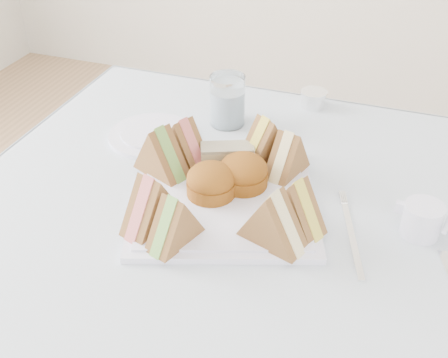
% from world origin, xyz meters
% --- Properties ---
extents(tablecloth, '(1.02, 1.02, 0.01)m').
position_xyz_m(tablecloth, '(0.00, 0.00, 0.74)').
color(tablecloth, white).
rests_on(tablecloth, table).
extents(serving_plate, '(0.40, 0.40, 0.01)m').
position_xyz_m(serving_plate, '(-0.04, 0.06, 0.75)').
color(serving_plate, white).
rests_on(serving_plate, tablecloth).
extents(sandwich_fl_a, '(0.08, 0.12, 0.09)m').
position_xyz_m(sandwich_fl_a, '(-0.13, -0.05, 0.81)').
color(sandwich_fl_a, brown).
rests_on(sandwich_fl_a, serving_plate).
extents(sandwich_fl_b, '(0.07, 0.11, 0.09)m').
position_xyz_m(sandwich_fl_b, '(-0.08, -0.08, 0.80)').
color(sandwich_fl_b, brown).
rests_on(sandwich_fl_b, serving_plate).
extents(sandwich_fr_a, '(0.11, 0.09, 0.09)m').
position_xyz_m(sandwich_fr_a, '(0.09, 0.02, 0.80)').
color(sandwich_fr_a, brown).
rests_on(sandwich_fr_a, serving_plate).
extents(sandwich_fr_b, '(0.12, 0.08, 0.10)m').
position_xyz_m(sandwich_fr_b, '(0.07, -0.03, 0.81)').
color(sandwich_fr_b, brown).
rests_on(sandwich_fr_b, serving_plate).
extents(sandwich_bl_a, '(0.12, 0.09, 0.10)m').
position_xyz_m(sandwich_bl_a, '(-0.18, 0.09, 0.81)').
color(sandwich_bl_a, brown).
rests_on(sandwich_bl_a, serving_plate).
extents(sandwich_bl_b, '(0.11, 0.09, 0.09)m').
position_xyz_m(sandwich_bl_b, '(-0.15, 0.14, 0.80)').
color(sandwich_bl_b, brown).
rests_on(sandwich_bl_b, serving_plate).
extents(sandwich_br_a, '(0.07, 0.11, 0.09)m').
position_xyz_m(sandwich_br_a, '(0.04, 0.16, 0.80)').
color(sandwich_br_a, brown).
rests_on(sandwich_br_a, serving_plate).
extents(sandwich_br_b, '(0.10, 0.11, 0.09)m').
position_xyz_m(sandwich_br_b, '(-0.01, 0.19, 0.80)').
color(sandwich_br_b, brown).
rests_on(sandwich_br_b, serving_plate).
extents(scone_left, '(0.10, 0.10, 0.06)m').
position_xyz_m(scone_left, '(-0.07, 0.05, 0.79)').
color(scone_left, '#975717').
rests_on(scone_left, serving_plate).
extents(scone_right, '(0.12, 0.12, 0.06)m').
position_xyz_m(scone_right, '(-0.02, 0.10, 0.79)').
color(scone_right, '#975717').
rests_on(scone_right, serving_plate).
extents(pastry_slice, '(0.10, 0.07, 0.05)m').
position_xyz_m(pastry_slice, '(-0.07, 0.15, 0.78)').
color(pastry_slice, tan).
rests_on(pastry_slice, serving_plate).
extents(side_plate, '(0.23, 0.23, 0.01)m').
position_xyz_m(side_plate, '(-0.26, 0.21, 0.75)').
color(side_plate, white).
rests_on(side_plate, tablecloth).
extents(water_glass, '(0.09, 0.09, 0.11)m').
position_xyz_m(water_glass, '(-0.13, 0.32, 0.80)').
color(water_glass, white).
rests_on(water_glass, tablecloth).
extents(tea_strainer, '(0.07, 0.07, 0.03)m').
position_xyz_m(tea_strainer, '(0.03, 0.46, 0.76)').
color(tea_strainer, white).
rests_on(tea_strainer, tablecloth).
extents(fork, '(0.07, 0.18, 0.00)m').
position_xyz_m(fork, '(0.18, 0.03, 0.75)').
color(fork, white).
rests_on(fork, tablecloth).
extents(creamer_jug, '(0.07, 0.07, 0.06)m').
position_xyz_m(creamer_jug, '(0.28, 0.08, 0.77)').
color(creamer_jug, white).
rests_on(creamer_jug, tablecloth).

